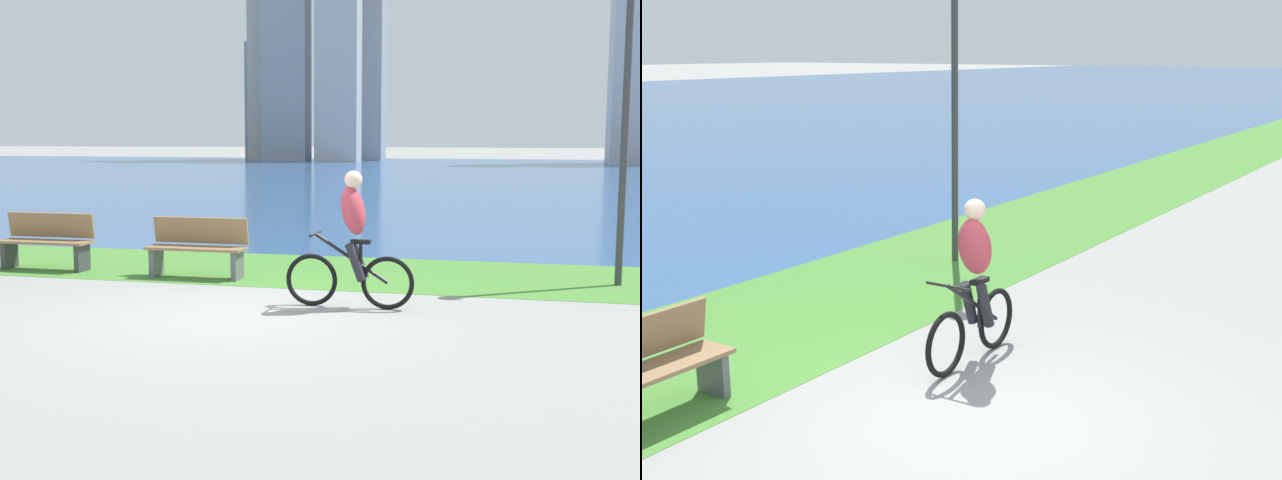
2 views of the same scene
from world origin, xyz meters
The scene contains 5 objects.
ground_plane centered at (0.00, 0.00, 0.00)m, with size 300.00×300.00×0.00m, color gray.
grass_strip_bayside centered at (0.00, 3.42, 0.00)m, with size 120.00×3.21×0.01m, color #478433.
cyclist_lead centered at (1.18, 0.77, 0.84)m, with size 1.62×0.52×1.70m.
bench_near_path centered at (-1.53, 2.41, 0.45)m, with size 1.50×0.47×0.90m.
lamppost_tall centered at (4.55, 3.22, 2.75)m, with size 0.28×0.28×4.25m.
Camera 2 is at (-5.69, -3.54, 3.15)m, focal length 46.49 mm.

